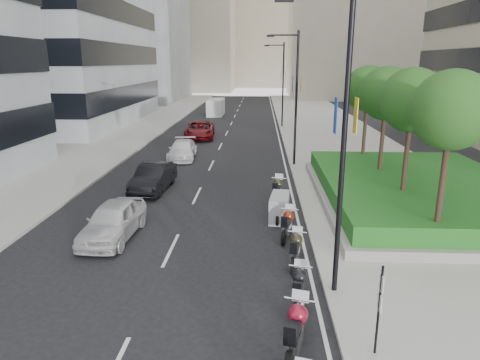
# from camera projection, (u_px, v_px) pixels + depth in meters

# --- Properties ---
(ground) EXTENTS (160.00, 160.00, 0.00)m
(ground) POSITION_uv_depth(u_px,v_px,m) (194.00, 308.00, 12.71)
(ground) COLOR black
(ground) RESTS_ON ground
(sidewalk_right) EXTENTS (10.00, 100.00, 0.15)m
(sidewalk_right) POSITION_uv_depth(u_px,v_px,m) (334.00, 137.00, 41.14)
(sidewalk_right) COLOR #9E9B93
(sidewalk_right) RESTS_ON ground
(sidewalk_left) EXTENTS (8.00, 100.00, 0.15)m
(sidewalk_left) POSITION_uv_depth(u_px,v_px,m) (119.00, 135.00, 42.10)
(sidewalk_left) COLOR #9E9B93
(sidewalk_left) RESTS_ON ground
(lane_edge) EXTENTS (0.12, 100.00, 0.01)m
(lane_edge) POSITION_uv_depth(u_px,v_px,m) (279.00, 137.00, 41.40)
(lane_edge) COLOR silver
(lane_edge) RESTS_ON ground
(lane_centre) EXTENTS (0.12, 100.00, 0.01)m
(lane_centre) POSITION_uv_depth(u_px,v_px,m) (225.00, 136.00, 41.64)
(lane_centre) COLOR silver
(lane_centre) RESTS_ON ground
(building_grey_far) EXTENTS (22.00, 26.00, 30.00)m
(building_grey_far) POSITION_uv_depth(u_px,v_px,m) (118.00, 16.00, 77.14)
(building_grey_far) COLOR gray
(building_grey_far) RESTS_ON ground
(building_cream_right) EXTENTS (28.00, 24.00, 36.00)m
(building_cream_right) POSITION_uv_depth(u_px,v_px,m) (364.00, 3.00, 83.85)
(building_cream_right) COLOR #B7AD93
(building_cream_right) RESTS_ON ground
(building_cream_left) EXTENTS (26.00, 24.00, 34.00)m
(building_cream_left) POSITION_uv_depth(u_px,v_px,m) (181.00, 19.00, 105.19)
(building_cream_left) COLOR #B7AD93
(building_cream_left) RESTS_ON ground
(building_cream_centre) EXTENTS (30.00, 24.00, 38.00)m
(building_cream_centre) POSITION_uv_depth(u_px,v_px,m) (262.00, 18.00, 122.99)
(building_cream_centre) COLOR #B7AD93
(building_cream_centre) RESTS_ON ground
(planter) EXTENTS (10.00, 14.00, 0.40)m
(planter) POSITION_uv_depth(u_px,v_px,m) (418.00, 198.00, 21.78)
(planter) COLOR gray
(planter) RESTS_ON sidewalk_right
(hedge) EXTENTS (9.40, 13.40, 0.80)m
(hedge) POSITION_uv_depth(u_px,v_px,m) (419.00, 187.00, 21.62)
(hedge) COLOR #175018
(hedge) RESTS_ON planter
(tree_0) EXTENTS (2.80, 2.80, 6.30)m
(tree_0) POSITION_uv_depth(u_px,v_px,m) (452.00, 111.00, 14.71)
(tree_0) COLOR #332319
(tree_0) RESTS_ON planter
(tree_1) EXTENTS (2.80, 2.80, 6.30)m
(tree_1) POSITION_uv_depth(u_px,v_px,m) (412.00, 101.00, 18.56)
(tree_1) COLOR #332319
(tree_1) RESTS_ON planter
(tree_2) EXTENTS (2.80, 2.80, 6.30)m
(tree_2) POSITION_uv_depth(u_px,v_px,m) (386.00, 94.00, 22.41)
(tree_2) COLOR #332319
(tree_2) RESTS_ON planter
(tree_3) EXTENTS (2.80, 2.80, 6.30)m
(tree_3) POSITION_uv_depth(u_px,v_px,m) (368.00, 89.00, 26.26)
(tree_3) COLOR #332319
(tree_3) RESTS_ON planter
(lamp_post_0) EXTENTS (2.34, 0.45, 9.00)m
(lamp_post_0) POSITION_uv_depth(u_px,v_px,m) (339.00, 135.00, 12.12)
(lamp_post_0) COLOR black
(lamp_post_0) RESTS_ON ground
(lamp_post_1) EXTENTS (2.34, 0.45, 9.00)m
(lamp_post_1) POSITION_uv_depth(u_px,v_px,m) (294.00, 92.00, 28.48)
(lamp_post_1) COLOR black
(lamp_post_1) RESTS_ON ground
(lamp_post_2) EXTENTS (2.34, 0.45, 9.00)m
(lamp_post_2) POSITION_uv_depth(u_px,v_px,m) (282.00, 81.00, 45.80)
(lamp_post_2) COLOR black
(lamp_post_2) RESTS_ON ground
(parking_sign) EXTENTS (0.06, 0.32, 2.50)m
(parking_sign) POSITION_uv_depth(u_px,v_px,m) (379.00, 306.00, 10.17)
(parking_sign) COLOR black
(parking_sign) RESTS_ON ground
(motorcycle_1) EXTENTS (0.91, 2.39, 1.21)m
(motorcycle_1) POSITION_uv_depth(u_px,v_px,m) (296.00, 331.00, 10.56)
(motorcycle_1) COLOR black
(motorcycle_1) RESTS_ON ground
(motorcycle_2) EXTENTS (0.71, 2.13, 1.06)m
(motorcycle_2) POSITION_uv_depth(u_px,v_px,m) (299.00, 288.00, 12.69)
(motorcycle_2) COLOR black
(motorcycle_2) RESTS_ON ground
(motorcycle_3) EXTENTS (0.70, 2.10, 1.05)m
(motorcycle_3) POSITION_uv_depth(u_px,v_px,m) (295.00, 249.00, 15.35)
(motorcycle_3) COLOR black
(motorcycle_3) RESTS_ON ground
(motorcycle_4) EXTENTS (0.79, 2.15, 1.09)m
(motorcycle_4) POSITION_uv_depth(u_px,v_px,m) (287.00, 224.00, 17.66)
(motorcycle_4) COLOR black
(motorcycle_4) RESTS_ON ground
(motorcycle_5) EXTENTS (1.03, 2.05, 1.18)m
(motorcycle_5) POSITION_uv_depth(u_px,v_px,m) (279.00, 208.00, 19.62)
(motorcycle_5) COLOR black
(motorcycle_5) RESTS_ON ground
(motorcycle_6) EXTENTS (0.79, 2.36, 1.18)m
(motorcycle_6) POSITION_uv_depth(u_px,v_px,m) (277.00, 191.00, 22.04)
(motorcycle_6) COLOR black
(motorcycle_6) RESTS_ON ground
(car_a) EXTENTS (1.98, 4.52, 1.51)m
(car_a) POSITION_uv_depth(u_px,v_px,m) (113.00, 220.00, 17.57)
(car_a) COLOR silver
(car_a) RESTS_ON ground
(car_b) EXTENTS (1.87, 4.65, 1.50)m
(car_b) POSITION_uv_depth(u_px,v_px,m) (153.00, 177.00, 24.10)
(car_b) COLOR black
(car_b) RESTS_ON ground
(car_c) EXTENTS (2.19, 4.77, 1.35)m
(car_c) POSITION_uv_depth(u_px,v_px,m) (182.00, 150.00, 31.96)
(car_c) COLOR silver
(car_c) RESTS_ON ground
(car_d) EXTENTS (3.06, 5.90, 1.59)m
(car_d) POSITION_uv_depth(u_px,v_px,m) (200.00, 130.00, 40.56)
(car_d) COLOR #570A0F
(car_d) RESTS_ON ground
(delivery_van) EXTENTS (2.05, 5.18, 2.16)m
(delivery_van) POSITION_uv_depth(u_px,v_px,m) (216.00, 108.00, 57.49)
(delivery_van) COLOR white
(delivery_van) RESTS_ON ground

